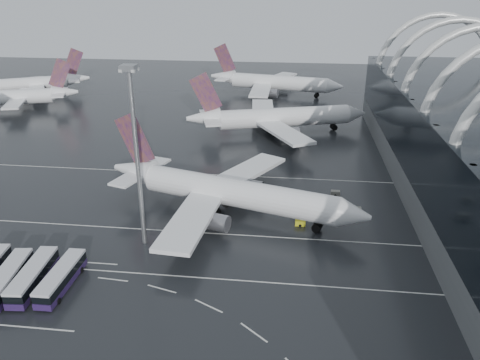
# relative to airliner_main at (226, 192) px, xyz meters

# --- Properties ---
(ground) EXTENTS (420.00, 420.00, 0.00)m
(ground) POSITION_rel_airliner_main_xyz_m (-4.94, -20.47, -4.64)
(ground) COLOR black
(ground) RESTS_ON ground
(lane_marking_near) EXTENTS (120.00, 0.25, 0.01)m
(lane_marking_near) POSITION_rel_airliner_main_xyz_m (-4.94, -22.47, -4.63)
(lane_marking_near) COLOR silver
(lane_marking_near) RESTS_ON ground
(lane_marking_mid) EXTENTS (120.00, 0.25, 0.01)m
(lane_marking_mid) POSITION_rel_airliner_main_xyz_m (-4.94, -8.47, -4.63)
(lane_marking_mid) COLOR silver
(lane_marking_mid) RESTS_ON ground
(lane_marking_far) EXTENTS (120.00, 0.25, 0.01)m
(lane_marking_far) POSITION_rel_airliner_main_xyz_m (-4.94, 19.53, -4.63)
(lane_marking_far) COLOR silver
(lane_marking_far) RESTS_ON ground
(bus_bay_line_north) EXTENTS (28.00, 0.25, 0.01)m
(bus_bay_line_north) POSITION_rel_airliner_main_xyz_m (-28.94, -20.47, -4.63)
(bus_bay_line_north) COLOR silver
(bus_bay_line_north) RESTS_ON ground
(airliner_main) EXTENTS (53.68, 46.48, 18.52)m
(airliner_main) POSITION_rel_airliner_main_xyz_m (0.00, 0.00, 0.00)
(airliner_main) COLOR white
(airliner_main) RESTS_ON ground
(airliner_gate_b) EXTENTS (54.45, 48.33, 19.28)m
(airliner_gate_b) POSITION_rel_airliner_main_xyz_m (7.05, 54.15, 0.19)
(airliner_gate_b) COLOR white
(airliner_gate_b) RESTS_ON ground
(airliner_gate_c) EXTENTS (54.67, 49.60, 19.57)m
(airliner_gate_c) POSITION_rel_airliner_main_xyz_m (3.07, 106.94, 0.26)
(airliner_gate_c) COLOR white
(airliner_gate_c) RESTS_ON ground
(jet_remote_mid) EXTENTS (39.88, 32.46, 17.77)m
(jet_remote_mid) POSITION_rel_airliner_main_xyz_m (-84.76, 72.31, -0.05)
(jet_remote_mid) COLOR white
(jet_remote_mid) RESTS_ON ground
(jet_remote_far) EXTENTS (38.69, 31.67, 18.04)m
(jet_remote_far) POSITION_rel_airliner_main_xyz_m (-90.63, 95.09, 0.02)
(jet_remote_far) COLOR white
(jet_remote_far) RESTS_ON ground
(bus_row_near_b) EXTENTS (4.53, 12.91, 3.11)m
(bus_row_near_b) POSITION_rel_airliner_main_xyz_m (-28.82, -28.48, -2.93)
(bus_row_near_b) COLOR #271440
(bus_row_near_b) RESTS_ON ground
(bus_row_near_c) EXTENTS (3.91, 12.95, 3.14)m
(bus_row_near_c) POSITION_rel_airliner_main_xyz_m (-25.36, -27.58, -2.91)
(bus_row_near_c) COLOR #271440
(bus_row_near_c) RESTS_ON ground
(bus_row_near_d) EXTENTS (3.05, 12.31, 3.02)m
(bus_row_near_d) POSITION_rel_airliner_main_xyz_m (-21.04, -27.32, -2.98)
(bus_row_near_d) COLOR #271440
(bus_row_near_d) RESTS_ON ground
(floodlight_mast) EXTENTS (2.39, 2.39, 31.12)m
(floodlight_mast) POSITION_rel_airliner_main_xyz_m (-12.64, -13.12, 14.94)
(floodlight_mast) COLOR gray
(floodlight_mast) RESTS_ON ground
(gse_cart_belly_a) EXTENTS (1.95, 1.15, 1.06)m
(gse_cart_belly_a) POSITION_rel_airliner_main_xyz_m (14.79, -3.37, -4.11)
(gse_cart_belly_a) COLOR gold
(gse_cart_belly_a) RESTS_ON ground
(gse_cart_belly_b) EXTENTS (1.95, 1.15, 1.06)m
(gse_cart_belly_b) POSITION_rel_airliner_main_xyz_m (22.30, 11.10, -4.11)
(gse_cart_belly_b) COLOR slate
(gse_cart_belly_b) RESTS_ON ground
(gse_cart_belly_d) EXTENTS (2.24, 1.32, 1.22)m
(gse_cart_belly_d) POSITION_rel_airliner_main_xyz_m (25.71, 2.98, -4.03)
(gse_cart_belly_d) COLOR slate
(gse_cart_belly_d) RESTS_ON ground
(gse_cart_belly_e) EXTENTS (2.03, 1.20, 1.11)m
(gse_cart_belly_e) POSITION_rel_airliner_main_xyz_m (6.80, 7.69, -4.08)
(gse_cart_belly_e) COLOR gold
(gse_cart_belly_e) RESTS_ON ground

